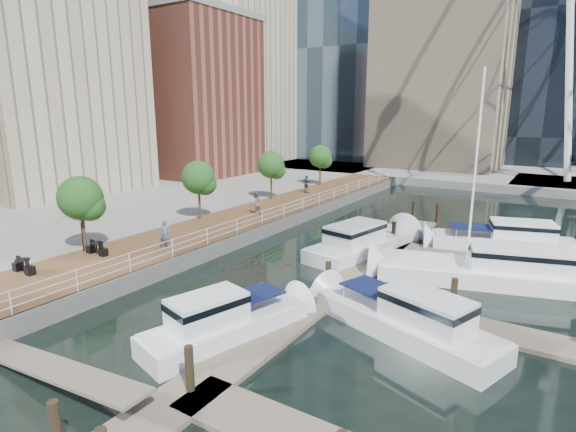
# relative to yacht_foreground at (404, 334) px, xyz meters

# --- Properties ---
(ground) EXTENTS (520.00, 520.00, 0.00)m
(ground) POSITION_rel_yacht_foreground_xyz_m (-7.70, -5.91, 0.00)
(ground) COLOR black
(ground) RESTS_ON ground
(boardwalk) EXTENTS (6.00, 60.00, 1.00)m
(boardwalk) POSITION_rel_yacht_foreground_xyz_m (-16.70, 9.09, 0.50)
(boardwalk) COLOR brown
(boardwalk) RESTS_ON ground
(seawall) EXTENTS (0.25, 60.00, 1.00)m
(seawall) POSITION_rel_yacht_foreground_xyz_m (-13.70, 9.09, 0.50)
(seawall) COLOR #595954
(seawall) RESTS_ON ground
(land_inland) EXTENTS (48.00, 90.00, 1.00)m
(land_inland) POSITION_rel_yacht_foreground_xyz_m (-43.70, 9.09, 0.50)
(land_inland) COLOR gray
(land_inland) RESTS_ON ground
(land_far) EXTENTS (200.00, 114.00, 1.00)m
(land_far) POSITION_rel_yacht_foreground_xyz_m (-7.70, 96.09, 0.50)
(land_far) COLOR gray
(land_far) RESTS_ON ground
(railing) EXTENTS (0.10, 60.00, 1.05)m
(railing) POSITION_rel_yacht_foreground_xyz_m (-13.80, 9.09, 1.52)
(railing) COLOR white
(railing) RESTS_ON boardwalk
(floating_docks) EXTENTS (16.00, 34.00, 2.60)m
(floating_docks) POSITION_rel_yacht_foreground_xyz_m (0.26, 4.07, 0.49)
(floating_docks) COLOR #6D6051
(floating_docks) RESTS_ON ground
(midrise_condos) EXTENTS (19.00, 67.00, 28.00)m
(midrise_condos) POSITION_rel_yacht_foreground_xyz_m (-41.27, 20.91, 13.42)
(midrise_condos) COLOR #BCAD8E
(midrise_condos) RESTS_ON ground
(street_trees) EXTENTS (2.60, 42.60, 4.60)m
(street_trees) POSITION_rel_yacht_foreground_xyz_m (-19.10, 8.09, 4.29)
(street_trees) COLOR #3F2B1C
(street_trees) RESTS_ON ground
(yacht_foreground) EXTENTS (9.48, 5.43, 2.15)m
(yacht_foreground) POSITION_rel_yacht_foreground_xyz_m (0.00, 0.00, 0.00)
(yacht_foreground) COLOR silver
(yacht_foreground) RESTS_ON ground
(pedestrian_near) EXTENTS (0.79, 0.73, 1.81)m
(pedestrian_near) POSITION_rel_yacht_foreground_xyz_m (-15.39, 1.05, 1.90)
(pedestrian_near) COLOR slate
(pedestrian_near) RESTS_ON boardwalk
(pedestrian_mid) EXTENTS (0.81, 0.99, 1.88)m
(pedestrian_mid) POSITION_rel_yacht_foreground_xyz_m (-16.32, 11.74, 1.94)
(pedestrian_mid) COLOR #7E5E57
(pedestrian_mid) RESTS_ON boardwalk
(pedestrian_far) EXTENTS (1.16, 0.67, 1.85)m
(pedestrian_far) POSITION_rel_yacht_foreground_xyz_m (-17.77, 22.66, 1.93)
(pedestrian_far) COLOR #373F45
(pedestrian_far) RESTS_ON boardwalk
(moored_yachts) EXTENTS (21.06, 32.40, 11.50)m
(moored_yachts) POSITION_rel_yacht_foreground_xyz_m (1.54, 6.58, 0.00)
(moored_yachts) COLOR white
(moored_yachts) RESTS_ON ground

